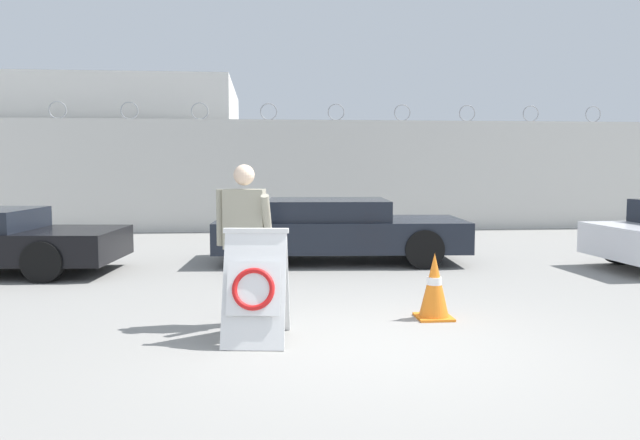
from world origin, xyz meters
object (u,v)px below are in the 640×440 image
object	(u,v)px
barricade_sign	(256,285)
traffic_cone_near	(434,286)
security_guard	(245,235)
parked_car_rear_sedan	(337,229)

from	to	relation	value
barricade_sign	traffic_cone_near	bearing A→B (deg)	27.07
barricade_sign	security_guard	xyz separation A→B (m)	(-0.13, 0.69, 0.44)
traffic_cone_near	security_guard	bearing A→B (deg)	-178.14
traffic_cone_near	parked_car_rear_sedan	world-z (taller)	parked_car_rear_sedan
barricade_sign	security_guard	world-z (taller)	security_guard
barricade_sign	parked_car_rear_sedan	bearing A→B (deg)	81.18
barricade_sign	traffic_cone_near	world-z (taller)	barricade_sign
parked_car_rear_sedan	traffic_cone_near	bearing A→B (deg)	-78.55
barricade_sign	parked_car_rear_sedan	distance (m)	5.46
security_guard	traffic_cone_near	bearing A→B (deg)	12.72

